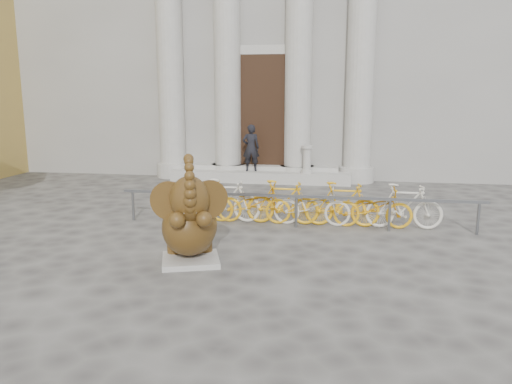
# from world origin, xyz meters

# --- Properties ---
(ground) EXTENTS (80.00, 80.00, 0.00)m
(ground) POSITION_xyz_m (0.00, 0.00, 0.00)
(ground) COLOR #474442
(ground) RESTS_ON ground
(classical_building) EXTENTS (22.00, 10.70, 12.00)m
(classical_building) POSITION_xyz_m (0.00, 14.93, 5.98)
(classical_building) COLOR gray
(classical_building) RESTS_ON ground
(entrance_steps) EXTENTS (6.00, 1.20, 0.36)m
(entrance_steps) POSITION_xyz_m (0.00, 9.40, 0.18)
(entrance_steps) COLOR #A8A59E
(entrance_steps) RESTS_ON ground
(elephant_statue) EXTENTS (1.30, 1.54, 1.95)m
(elephant_statue) POSITION_xyz_m (0.07, 0.92, 0.71)
(elephant_statue) COLOR #A8A59E
(elephant_statue) RESTS_ON ground
(bike_rack) EXTENTS (8.00, 0.53, 1.00)m
(bike_rack) POSITION_xyz_m (1.67, 3.88, 0.50)
(bike_rack) COLOR slate
(bike_rack) RESTS_ON ground
(pedestrian) EXTENTS (0.63, 0.48, 1.56)m
(pedestrian) POSITION_xyz_m (-0.30, 9.25, 1.14)
(pedestrian) COLOR black
(pedestrian) RESTS_ON entrance_steps
(balustrade_post) EXTENTS (0.37, 0.37, 0.91)m
(balustrade_post) POSITION_xyz_m (1.57, 9.10, 0.78)
(balustrade_post) COLOR #A8A59E
(balustrade_post) RESTS_ON entrance_steps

